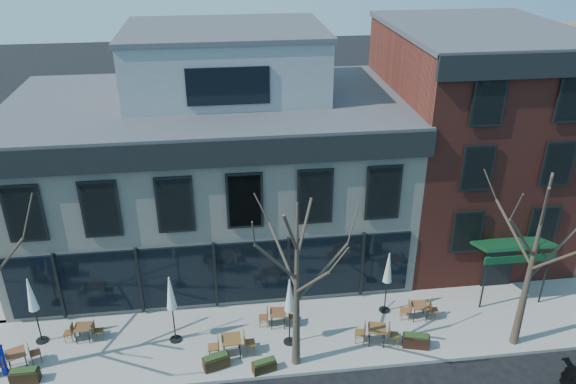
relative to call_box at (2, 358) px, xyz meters
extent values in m
plane|color=black|center=(8.06, 3.11, -0.92)|extent=(120.00, 120.00, 0.00)
cube|color=gray|center=(11.31, 0.96, -0.84)|extent=(33.50, 4.70, 0.15)
cube|color=beige|center=(8.06, 8.11, 3.08)|extent=(18.00, 10.00, 8.00)
cube|color=#47474C|center=(8.06, 8.11, 7.13)|extent=(18.30, 10.30, 0.30)
cube|color=black|center=(8.06, 2.99, 6.63)|extent=(18.30, 0.25, 1.10)
cube|color=black|center=(-1.06, 8.11, 6.63)|extent=(0.25, 10.30, 1.10)
cube|color=black|center=(8.06, 3.05, 0.98)|extent=(17.20, 0.12, 3.00)
cube|color=black|center=(-1.00, 7.11, 0.98)|extent=(0.12, 7.50, 3.00)
cube|color=gray|center=(9.06, 9.11, 8.68)|extent=(9.00, 6.50, 3.00)
cube|color=maroon|center=(21.06, 8.11, 4.58)|extent=(8.00, 10.00, 11.00)
cube|color=#47474C|center=(21.06, 8.11, 10.13)|extent=(8.20, 10.20, 0.25)
cube|color=black|center=(21.06, 2.99, 9.68)|extent=(8.20, 0.25, 1.00)
cube|color=#0D391C|center=(21.06, 2.26, 1.98)|extent=(3.20, 1.66, 0.67)
cube|color=black|center=(21.06, 3.06, 0.33)|extent=(1.40, 0.10, 2.50)
cone|color=#382B21|center=(11.06, -0.79, 2.75)|extent=(0.34, 0.34, 7.04)
cylinder|color=#382B21|center=(12.01, -0.63, 3.26)|extent=(2.00, 0.46, 2.21)
cylinder|color=#382B21|center=(10.66, 0.07, 3.67)|extent=(0.93, 1.84, 1.91)
cylinder|color=#382B21|center=(10.31, -1.07, 4.13)|extent=(1.61, 0.68, 1.97)
cylinder|color=#382B21|center=(11.46, -1.65, 3.59)|extent=(0.93, 1.83, 2.03)
cone|color=#382B21|center=(20.06, -0.79, 2.97)|extent=(0.34, 0.34, 7.48)
cylinder|color=#382B21|center=(21.07, -0.62, 3.51)|extent=(2.12, 0.48, 2.35)
cylinder|color=#382B21|center=(19.63, 0.12, 3.95)|extent=(0.98, 1.94, 2.03)
cylinder|color=#382B21|center=(19.27, -1.08, 4.43)|extent=(1.71, 0.71, 2.09)
cylinder|color=#382B21|center=(20.49, -1.70, 3.86)|extent=(0.98, 1.94, 2.16)
cylinder|color=#0C1AA2|center=(0.00, 0.00, -0.38)|extent=(0.22, 0.22, 0.77)
cube|color=#0C1AA2|center=(0.00, 0.00, 0.28)|extent=(0.30, 0.28, 0.55)
cube|color=brown|center=(0.40, 0.27, -0.04)|extent=(0.92, 0.92, 0.04)
cylinder|color=black|center=(0.26, -0.10, -0.41)|extent=(0.04, 0.04, 0.72)
cylinder|color=black|center=(0.77, 0.12, -0.41)|extent=(0.04, 0.04, 0.72)
cylinder|color=black|center=(0.03, 0.41, -0.41)|extent=(0.04, 0.04, 0.72)
cylinder|color=black|center=(0.55, 0.64, -0.41)|extent=(0.04, 0.04, 0.72)
cube|color=brown|center=(2.61, 1.59, -0.10)|extent=(0.65, 0.65, 0.04)
cylinder|color=black|center=(2.35, 1.34, -0.44)|extent=(0.04, 0.04, 0.65)
cylinder|color=black|center=(2.86, 1.33, -0.44)|extent=(0.04, 0.04, 0.65)
cylinder|color=black|center=(2.37, 1.85, -0.44)|extent=(0.04, 0.04, 0.65)
cylinder|color=black|center=(2.87, 1.84, -0.44)|extent=(0.04, 0.04, 0.65)
cube|color=brown|center=(8.60, -0.05, 0.03)|extent=(0.79, 0.79, 0.04)
cylinder|color=black|center=(8.31, -0.37, -0.37)|extent=(0.04, 0.04, 0.78)
cylinder|color=black|center=(8.92, -0.34, -0.37)|extent=(0.04, 0.04, 0.78)
cylinder|color=black|center=(8.28, 0.24, -0.37)|extent=(0.04, 0.04, 0.78)
cylinder|color=black|center=(8.89, 0.27, -0.37)|extent=(0.04, 0.04, 0.78)
cube|color=brown|center=(10.61, 1.46, -0.07)|extent=(0.74, 0.74, 0.04)
cylinder|color=black|center=(10.31, 1.23, -0.42)|extent=(0.04, 0.04, 0.69)
cylinder|color=black|center=(10.84, 1.17, -0.42)|extent=(0.04, 0.04, 0.69)
cylinder|color=black|center=(10.38, 1.76, -0.42)|extent=(0.04, 0.04, 0.69)
cylinder|color=black|center=(10.91, 1.70, -0.42)|extent=(0.04, 0.04, 0.69)
cube|color=brown|center=(14.46, -0.11, -0.01)|extent=(0.87, 0.87, 0.04)
cylinder|color=black|center=(14.11, -0.33, -0.39)|extent=(0.04, 0.04, 0.74)
cylinder|color=black|center=(14.67, -0.46, -0.39)|extent=(0.04, 0.04, 0.74)
cylinder|color=black|center=(14.25, 0.24, -0.39)|extent=(0.04, 0.04, 0.74)
cylinder|color=black|center=(14.81, 0.10, -0.39)|extent=(0.04, 0.04, 0.74)
cube|color=brown|center=(16.70, 1.17, -0.07)|extent=(0.74, 0.74, 0.04)
cylinder|color=black|center=(16.40, 0.93, -0.42)|extent=(0.04, 0.04, 0.68)
cylinder|color=black|center=(16.93, 0.87, -0.42)|extent=(0.04, 0.04, 0.68)
cylinder|color=black|center=(16.46, 1.46, -0.42)|extent=(0.04, 0.04, 0.68)
cylinder|color=black|center=(16.99, 1.40, -0.42)|extent=(0.04, 0.04, 0.68)
cylinder|color=black|center=(0.89, 1.72, -0.73)|extent=(0.49, 0.49, 0.07)
cylinder|color=black|center=(0.89, 1.72, 0.47)|extent=(0.06, 0.06, 2.47)
cone|color=white|center=(0.89, 1.72, 1.59)|extent=(0.40, 0.40, 1.46)
cylinder|color=black|center=(6.33, 1.09, -0.73)|extent=(0.50, 0.50, 0.07)
cylinder|color=black|center=(6.33, 1.09, 0.48)|extent=(0.06, 0.06, 2.50)
cone|color=silver|center=(6.33, 1.09, 1.62)|extent=(0.41, 0.41, 1.48)
cylinder|color=black|center=(10.96, 0.36, -0.73)|extent=(0.50, 0.50, 0.07)
cylinder|color=black|center=(10.96, 0.36, 0.49)|extent=(0.06, 0.06, 2.50)
cone|color=silver|center=(10.96, 0.36, 1.62)|extent=(0.41, 0.41, 1.48)
cylinder|color=black|center=(15.37, 1.85, -0.73)|extent=(0.48, 0.48, 0.07)
cylinder|color=black|center=(15.37, 1.85, 0.43)|extent=(0.05, 0.05, 2.40)
cone|color=beige|center=(15.37, 1.85, 1.52)|extent=(0.39, 0.39, 1.42)
cube|color=black|center=(0.88, -0.51, -0.51)|extent=(1.04, 0.42, 0.52)
cube|color=#1E3314|center=(0.88, -0.51, -0.23)|extent=(0.94, 0.34, 0.08)
cube|color=#2F1F0F|center=(7.98, -0.67, -0.51)|extent=(1.09, 0.70, 0.51)
cube|color=#1E3314|center=(7.98, -0.67, -0.24)|extent=(0.97, 0.59, 0.08)
cube|color=#302210|center=(9.79, -1.09, -0.54)|extent=(0.97, 0.59, 0.45)
cube|color=#1E3314|center=(9.79, -1.09, -0.29)|extent=(0.86, 0.50, 0.07)
cube|color=black|center=(15.99, -0.53, -0.50)|extent=(1.13, 0.68, 0.53)
cube|color=#1E3314|center=(15.99, -0.53, -0.22)|extent=(1.01, 0.57, 0.08)
camera|label=1|loc=(8.64, -17.26, 15.01)|focal=35.00mm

